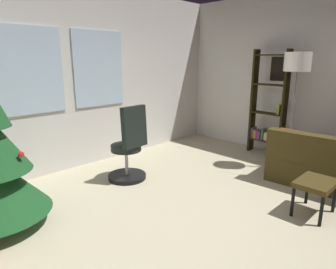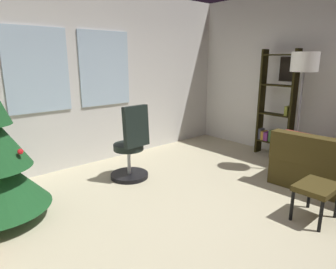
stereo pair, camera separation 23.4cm
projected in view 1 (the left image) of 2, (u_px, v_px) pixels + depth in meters
ground_plane at (221, 221)px, 3.34m from camera, size 5.40×5.21×0.10m
wall_back_with_windows at (89, 78)px, 4.78m from camera, size 5.40×0.12×2.85m
wall_right_with_frames at (323, 78)px, 4.85m from camera, size 0.12×5.21×2.85m
footstool at (316, 186)px, 3.30m from camera, size 0.49×0.36×0.41m
office_chair at (129, 151)px, 4.25m from camera, size 0.56×0.56×1.11m
bookshelf at (268, 111)px, 5.35m from camera, size 0.18×0.64×1.89m
floor_lamp at (297, 70)px, 4.40m from camera, size 0.38×0.38×1.82m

